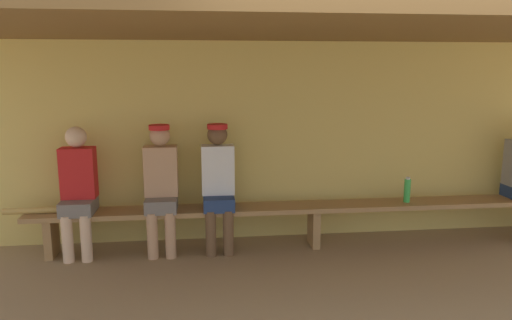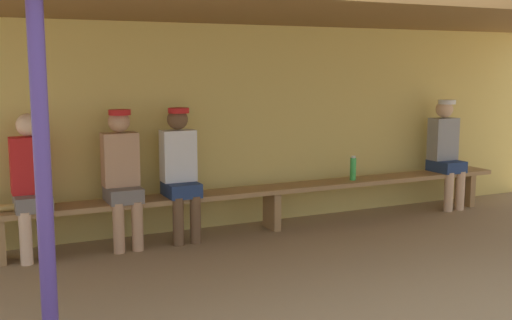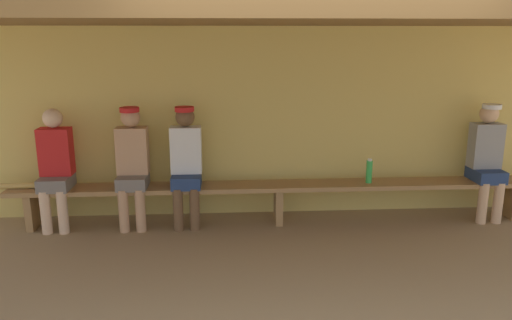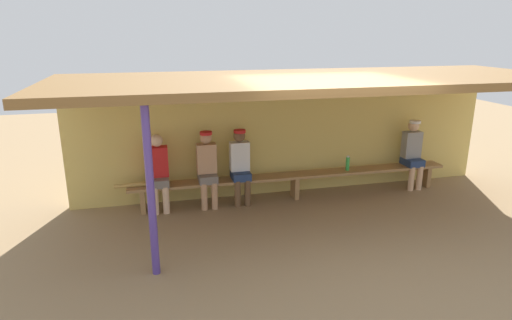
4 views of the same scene
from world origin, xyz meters
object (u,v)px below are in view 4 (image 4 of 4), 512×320
(player_rightmost, at_px, (158,170))
(player_leftmost, at_px, (413,151))
(baseball_bat, at_px, (139,185))
(player_near_post, at_px, (207,165))
(support_post, at_px, (151,193))
(water_bottle_orange, at_px, (348,163))
(bench, at_px, (295,178))
(player_in_white, at_px, (240,163))

(player_rightmost, bearing_deg, player_leftmost, 0.01)
(player_leftmost, xyz_separation_m, baseball_bat, (-5.19, -0.00, -0.25))
(player_near_post, bearing_deg, baseball_bat, -179.82)
(support_post, distance_m, water_bottle_orange, 4.21)
(bench, relative_size, baseball_bat, 7.25)
(water_bottle_orange, distance_m, baseball_bat, 3.82)
(player_near_post, height_order, water_bottle_orange, player_near_post)
(player_in_white, xyz_separation_m, water_bottle_orange, (2.07, -0.02, -0.15))
(player_rightmost, relative_size, player_in_white, 0.99)
(player_near_post, relative_size, player_leftmost, 1.00)
(bench, bearing_deg, support_post, -140.89)
(support_post, bearing_deg, player_near_post, 65.47)
(player_in_white, relative_size, water_bottle_orange, 4.78)
(bench, height_order, water_bottle_orange, water_bottle_orange)
(support_post, xyz_separation_m, player_near_post, (0.96, 2.10, -0.35))
(water_bottle_orange, height_order, baseball_bat, water_bottle_orange)
(player_rightmost, bearing_deg, bench, -0.07)
(bench, height_order, player_in_white, player_in_white)
(player_leftmost, distance_m, water_bottle_orange, 1.38)
(support_post, distance_m, bench, 3.40)
(support_post, relative_size, player_leftmost, 1.64)
(support_post, bearing_deg, player_rightmost, 86.47)
(support_post, distance_m, player_in_white, 2.64)
(water_bottle_orange, bearing_deg, support_post, -150.02)
(player_leftmost, relative_size, player_rightmost, 1.01)
(bench, distance_m, player_near_post, 1.66)
(player_leftmost, relative_size, baseball_bat, 1.62)
(player_near_post, distance_m, player_rightmost, 0.83)
(player_rightmost, bearing_deg, player_near_post, 0.03)
(baseball_bat, bearing_deg, player_in_white, -0.69)
(baseball_bat, bearing_deg, player_near_post, -0.63)
(player_leftmost, height_order, player_rightmost, player_leftmost)
(player_near_post, distance_m, player_in_white, 0.59)
(support_post, height_order, player_rightmost, support_post)
(support_post, distance_m, player_near_post, 2.34)
(baseball_bat, bearing_deg, player_leftmost, -0.76)
(player_rightmost, distance_m, water_bottle_orange, 3.49)
(player_rightmost, height_order, water_bottle_orange, player_rightmost)
(player_in_white, bearing_deg, player_leftmost, 0.00)
(player_near_post, relative_size, player_in_white, 1.00)
(bench, relative_size, water_bottle_orange, 21.32)
(player_leftmost, distance_m, player_in_white, 3.44)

